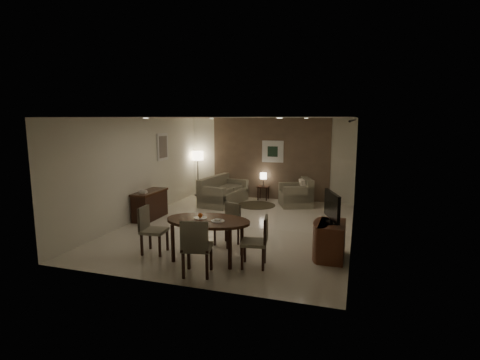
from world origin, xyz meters
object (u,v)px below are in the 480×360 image
(dining_table, at_px, (208,239))
(chair_near, at_px, (197,246))
(tv_cabinet, at_px, (332,241))
(side_table, at_px, (263,193))
(console_desk, at_px, (150,205))
(chair_far, at_px, (227,225))
(chair_right, at_px, (254,242))
(sofa, at_px, (224,190))
(armchair, at_px, (296,192))
(chair_left, at_px, (154,230))
(floor_lamp, at_px, (198,174))

(dining_table, distance_m, chair_near, 0.76)
(tv_cabinet, distance_m, side_table, 5.40)
(console_desk, height_order, tv_cabinet, console_desk)
(tv_cabinet, xyz_separation_m, dining_table, (-2.26, -0.75, 0.04))
(dining_table, bearing_deg, chair_far, 85.17)
(dining_table, distance_m, chair_far, 0.85)
(chair_right, distance_m, sofa, 5.19)
(chair_right, bearing_deg, armchair, 171.48)
(chair_right, relative_size, armchair, 0.97)
(chair_right, bearing_deg, side_table, -176.82)
(chair_right, bearing_deg, chair_left, -101.11)
(dining_table, distance_m, chair_left, 1.15)
(tv_cabinet, bearing_deg, chair_left, -166.85)
(chair_near, height_order, chair_right, chair_near)
(side_table, distance_m, floor_lamp, 2.41)
(tv_cabinet, distance_m, floor_lamp, 6.81)
(console_desk, height_order, side_table, console_desk)
(chair_far, bearing_deg, chair_left, -122.51)
(tv_cabinet, bearing_deg, chair_near, -145.21)
(chair_near, height_order, side_table, chair_near)
(dining_table, xyz_separation_m, sofa, (-1.35, 4.55, 0.04))
(chair_left, xyz_separation_m, sofa, (-0.21, 4.59, -0.05))
(chair_near, distance_m, chair_right, 1.05)
(chair_far, distance_m, floor_lamp, 5.37)
(console_desk, height_order, chair_near, chair_near)
(tv_cabinet, xyz_separation_m, chair_left, (-3.40, -0.80, 0.12))
(console_desk, relative_size, floor_lamp, 0.77)
(chair_right, height_order, sofa, chair_right)
(tv_cabinet, bearing_deg, sofa, 133.54)
(chair_near, distance_m, chair_left, 1.43)
(dining_table, relative_size, chair_left, 1.74)
(tv_cabinet, relative_size, side_table, 1.98)
(console_desk, bearing_deg, chair_near, -47.59)
(console_desk, height_order, floor_lamp, floor_lamp)
(chair_far, bearing_deg, dining_table, -73.60)
(sofa, relative_size, floor_lamp, 1.17)
(sofa, height_order, side_table, sofa)
(tv_cabinet, relative_size, chair_left, 0.95)
(sofa, xyz_separation_m, floor_lamp, (-1.29, 0.91, 0.35))
(chair_near, xyz_separation_m, chair_left, (-1.25, 0.70, -0.03))
(tv_cabinet, height_order, chair_right, chair_right)
(chair_far, xyz_separation_m, side_table, (-0.37, 4.65, -0.22))
(sofa, height_order, armchair, armchair)
(dining_table, xyz_separation_m, floor_lamp, (-2.64, 5.46, 0.39))
(console_desk, relative_size, side_table, 2.65)
(sofa, bearing_deg, dining_table, -156.07)
(armchair, height_order, floor_lamp, floor_lamp)
(console_desk, distance_m, chair_near, 4.06)
(console_desk, distance_m, floor_lamp, 3.24)
(console_desk, bearing_deg, chair_far, -27.47)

